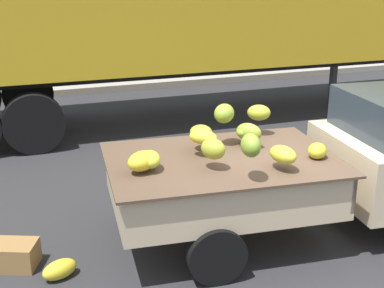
% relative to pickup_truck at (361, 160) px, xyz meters
% --- Properties ---
extents(ground, '(220.00, 220.00, 0.00)m').
position_rel_pickup_truck_xyz_m(ground, '(-1.13, -0.05, -0.88)').
color(ground, '#28282B').
extents(curb_strip, '(80.00, 0.80, 0.16)m').
position_rel_pickup_truck_xyz_m(curb_strip, '(-1.13, 8.73, -0.80)').
color(curb_strip, gray).
rests_on(curb_strip, ground).
extents(pickup_truck, '(4.81, 2.20, 1.70)m').
position_rel_pickup_truck_xyz_m(pickup_truck, '(0.00, 0.00, 0.00)').
color(pickup_truck, '#CCB793').
rests_on(pickup_truck, ground).
extents(fallen_banana_bunch_near_tailgate, '(0.45, 0.35, 0.21)m').
position_rel_pickup_truck_xyz_m(fallen_banana_bunch_near_tailgate, '(-3.75, 0.03, -0.78)').
color(fallen_banana_bunch_near_tailgate, gold).
rests_on(fallen_banana_bunch_near_tailgate, ground).
extents(produce_crate, '(0.62, 0.53, 0.29)m').
position_rel_pickup_truck_xyz_m(produce_crate, '(-4.21, 0.43, -0.74)').
color(produce_crate, olive).
rests_on(produce_crate, ground).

